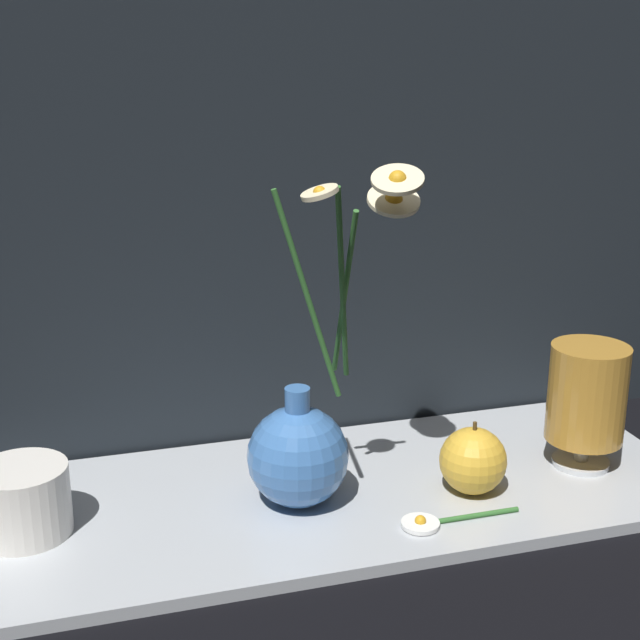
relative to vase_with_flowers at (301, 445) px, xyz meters
The scene contains 7 objects.
ground_plane 0.08m from the vase_with_flowers, 24.66° to the left, with size 6.00×6.00×0.00m, color black.
shelf 0.08m from the vase_with_flowers, 24.66° to the left, with size 0.74×0.28×0.01m.
vase_with_flowers is the anchor object (origin of this frame).
yellow_mug 0.26m from the vase_with_flowers, behind, with size 0.09×0.08×0.07m.
tea_glass 0.31m from the vase_with_flowers, ahead, with size 0.08×0.08×0.13m.
orange_fruit 0.17m from the vase_with_flowers, ahead, with size 0.07×0.07×0.07m.
loose_daisy 0.14m from the vase_with_flowers, 34.83° to the right, with size 0.12×0.04×0.01m.
Camera 1 is at (-0.23, -0.76, 0.44)m, focal length 50.00 mm.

